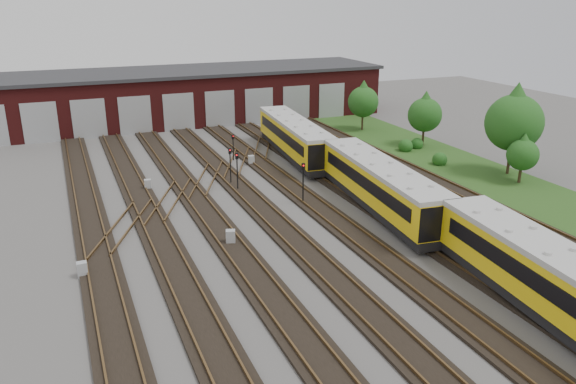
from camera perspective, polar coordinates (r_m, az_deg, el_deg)
name	(u,v)px	position (r m, az deg, el deg)	size (l,w,h in m)	color
ground	(319,235)	(37.70, 3.20, -4.34)	(120.00, 120.00, 0.00)	#4E4C48
track_network	(313,230)	(38.07, 2.59, -3.91)	(30.40, 70.00, 0.33)	black
maintenance_shed	(184,95)	(73.56, -10.54, 9.69)	(51.00, 12.50, 6.35)	#501414
grass_verge	(455,164)	(55.48, 16.56, 2.73)	(8.00, 55.00, 0.05)	#234617
metro_train	(381,185)	(41.55, 9.39, 0.70)	(4.42, 48.21, 3.31)	black
signal_mast_0	(237,167)	(45.58, -5.19, 2.57)	(0.29, 0.28, 3.18)	black
signal_mast_1	(230,162)	(47.17, -5.89, 3.09)	(0.25, 0.23, 3.16)	black
signal_mast_2	(233,144)	(54.39, -5.60, 4.89)	(0.23, 0.21, 2.54)	black
signal_mast_3	(303,178)	(42.26, 1.55, 1.39)	(0.29, 0.27, 3.29)	black
relay_cabinet_0	(82,270)	(34.09, -20.18, -7.42)	(0.55, 0.46, 0.92)	#A3A6A8
relay_cabinet_1	(148,185)	(47.42, -14.05, 0.72)	(0.54, 0.45, 0.90)	#A3A6A8
relay_cabinet_2	(231,237)	(36.20, -5.85, -4.60)	(0.59, 0.49, 0.98)	#A3A6A8
relay_cabinet_3	(251,160)	(53.03, -3.75, 3.24)	(0.55, 0.45, 0.91)	#A3A6A8
relay_cabinet_4	(305,141)	(60.26, 1.70, 5.22)	(0.52, 0.43, 0.87)	#A3A6A8
tree_0	(363,98)	(66.93, 7.66, 9.43)	(3.57, 3.57, 5.92)	#382919
tree_1	(425,111)	(60.75, 13.76, 8.02)	(3.54, 3.54, 5.87)	#382919
tree_2	(515,116)	(52.77, 22.06, 7.17)	(4.95, 4.95, 8.20)	#382919
tree_3	(523,151)	(51.02, 22.79, 3.85)	(2.64, 2.64, 4.38)	#382919
bush_0	(440,158)	(54.77, 15.17, 3.39)	(1.40, 1.40, 1.40)	#1F4D16
bush_1	(406,144)	(58.85, 11.87, 4.77)	(1.47, 1.47, 1.47)	#1F4D16
bush_2	(417,142)	(60.26, 12.98, 4.94)	(1.30, 1.30, 1.30)	#1F4D16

